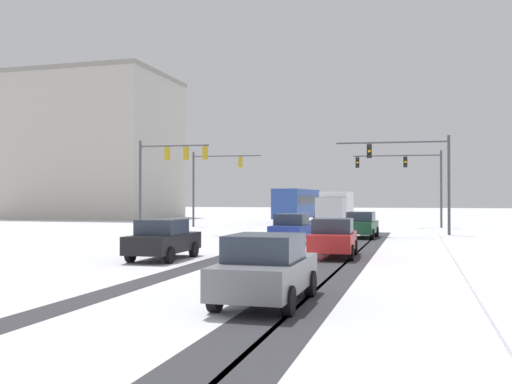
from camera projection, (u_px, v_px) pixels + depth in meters
wheel_track_left_lane at (224, 257)px, 23.89m from camera, size 1.00×39.57×0.01m
wheel_track_right_lane at (335, 261)px, 22.65m from camera, size 1.10×39.57×0.01m
wheel_track_center at (358, 261)px, 22.42m from camera, size 0.88×39.57×0.01m
traffic_signal_far_left at (212, 176)px, 49.67m from camera, size 6.06×0.65×6.50m
traffic_signal_far_right at (409, 172)px, 48.79m from camera, size 7.36×0.85×6.50m
traffic_signal_near_left at (167, 165)px, 39.94m from camera, size 5.11×0.58×6.50m
traffic_signal_near_right at (416, 167)px, 37.11m from camera, size 7.20×0.74×6.50m
car_dark_green_lead at (361, 225)px, 35.85m from camera, size 1.95×4.16×1.62m
car_blue_second at (292, 229)px, 31.20m from camera, size 1.88×4.12×1.62m
car_red_third at (333, 238)px, 24.03m from camera, size 1.97×4.17×1.62m
car_black_fourth at (163, 239)px, 23.07m from camera, size 1.88×4.12×1.62m
car_grey_fifth at (266, 269)px, 13.38m from camera, size 1.85×4.11×1.62m
bus_oncoming at (297, 203)px, 59.02m from camera, size 2.92×11.07×3.38m
box_truck_delivery at (336, 208)px, 48.00m from camera, size 2.34×7.41×3.02m
office_building_far_left_block at (93, 147)px, 72.44m from camera, size 19.37×14.83×17.76m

